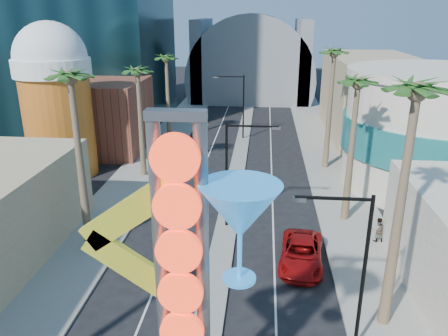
{
  "coord_description": "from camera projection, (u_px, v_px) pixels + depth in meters",
  "views": [
    {
      "loc": [
        2.53,
        -9.2,
        15.21
      ],
      "look_at": [
        -0.23,
        20.5,
        4.5
      ],
      "focal_mm": 35.0,
      "sensor_mm": 36.0,
      "label": 1
    }
  ],
  "objects": [
    {
      "name": "canopy",
      "position": [
        251.0,
        75.0,
        80.0
      ],
      "size": [
        22.0,
        16.0,
        22.0
      ],
      "color": "slate",
      "rests_on": "ground"
    },
    {
      "name": "streetlight_2",
      "position": [
        354.0,
        261.0,
        19.27
      ],
      "size": [
        3.45,
        0.25,
        8.0
      ],
      "color": "black",
      "rests_on": "ground"
    },
    {
      "name": "brick_filler_west",
      "position": [
        100.0,
        116.0,
        49.64
      ],
      "size": [
        10.0,
        10.0,
        8.0
      ],
      "primitive_type": "cube",
      "color": "brown",
      "rests_on": "ground"
    },
    {
      "name": "pedestrian_b",
      "position": [
        378.0,
        230.0,
        30.11
      ],
      "size": [
        0.92,
        0.75,
        1.75
      ],
      "primitive_type": "imported",
      "rotation": [
        0.0,
        0.0,
        3.25
      ],
      "color": "gray",
      "rests_on": "sidewalk_east"
    },
    {
      "name": "streetlight_1",
      "position": [
        239.0,
        101.0,
        53.62
      ],
      "size": [
        3.79,
        0.25,
        8.0
      ],
      "color": "black",
      "rests_on": "ground"
    },
    {
      "name": "palm_2",
      "position": [
        138.0,
        78.0,
        39.68
      ],
      "size": [
        2.4,
        2.4,
        11.2
      ],
      "color": "brown",
      "rests_on": "ground"
    },
    {
      "name": "median",
      "position": [
        240.0,
        153.0,
        49.57
      ],
      "size": [
        1.6,
        84.0,
        0.15
      ],
      "primitive_type": "cube",
      "color": "gray",
      "rests_on": "ground"
    },
    {
      "name": "palm_3",
      "position": [
        166.0,
        64.0,
        50.93
      ],
      "size": [
        2.4,
        2.4,
        11.2
      ],
      "color": "brown",
      "rests_on": "ground"
    },
    {
      "name": "sidewalk_west",
      "position": [
        152.0,
        159.0,
        47.59
      ],
      "size": [
        5.0,
        100.0,
        0.15
      ],
      "primitive_type": "cube",
      "color": "gray",
      "rests_on": "ground"
    },
    {
      "name": "filler_east",
      "position": [
        370.0,
        96.0,
        55.89
      ],
      "size": [
        10.0,
        20.0,
        10.0
      ],
      "primitive_type": "cube",
      "color": "tan",
      "rests_on": "ground"
    },
    {
      "name": "palm_6",
      "position": [
        357.0,
        92.0,
        30.46
      ],
      "size": [
        2.4,
        2.4,
        11.7
      ],
      "color": "brown",
      "rests_on": "ground"
    },
    {
      "name": "palm_5",
      "position": [
        415.0,
        109.0,
        18.77
      ],
      "size": [
        2.4,
        2.4,
        13.2
      ],
      "color": "brown",
      "rests_on": "ground"
    },
    {
      "name": "red_pickup",
      "position": [
        301.0,
        253.0,
        27.6
      ],
      "size": [
        3.23,
        5.96,
        1.59
      ],
      "primitive_type": "imported",
      "rotation": [
        0.0,
        0.0,
        -0.11
      ],
      "color": "#A10C0C",
      "rests_on": "ground"
    },
    {
      "name": "streetlight_0",
      "position": [
        234.0,
        166.0,
        31.03
      ],
      "size": [
        3.79,
        0.25,
        8.0
      ],
      "color": "black",
      "rests_on": "ground"
    },
    {
      "name": "beer_mug",
      "position": [
        56.0,
        95.0,
        40.93
      ],
      "size": [
        7.0,
        7.0,
        14.5
      ],
      "color": "#BE4919",
      "rests_on": "ground"
    },
    {
      "name": "palm_7",
      "position": [
        334.0,
        61.0,
        41.41
      ],
      "size": [
        2.4,
        2.4,
        12.7
      ],
      "color": "brown",
      "rests_on": "ground"
    },
    {
      "name": "turquoise_building",
      "position": [
        438.0,
        131.0,
        38.76
      ],
      "size": [
        16.6,
        16.6,
        10.6
      ],
      "color": "#BBB49E",
      "rests_on": "ground"
    },
    {
      "name": "neon_sign",
      "position": [
        206.0,
        269.0,
        14.22
      ],
      "size": [
        6.53,
        2.6,
        12.55
      ],
      "color": "gray",
      "rests_on": "ground"
    },
    {
      "name": "sidewalk_east",
      "position": [
        329.0,
        164.0,
        45.93
      ],
      "size": [
        5.0,
        100.0,
        0.15
      ],
      "primitive_type": "cube",
      "color": "gray",
      "rests_on": "ground"
    },
    {
      "name": "palm_1",
      "position": [
        71.0,
        89.0,
        26.11
      ],
      "size": [
        2.4,
        2.4,
        12.7
      ],
      "color": "brown",
      "rests_on": "ground"
    }
  ]
}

